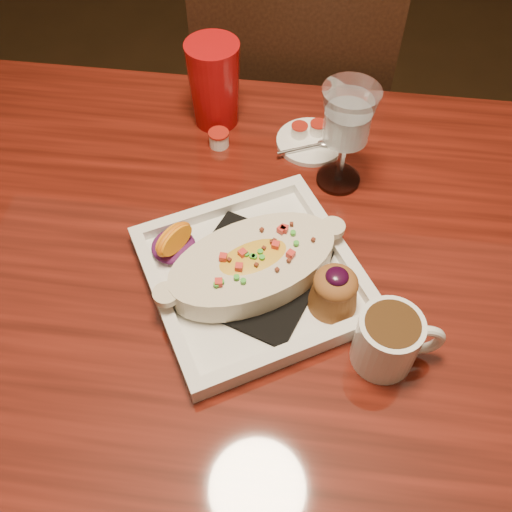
# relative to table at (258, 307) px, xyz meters

# --- Properties ---
(floor) EXTENTS (7.00, 7.00, 0.00)m
(floor) POSITION_rel_table_xyz_m (0.00, 0.00, -0.65)
(floor) COLOR black
(floor) RESTS_ON ground
(table) EXTENTS (1.50, 0.90, 0.75)m
(table) POSITION_rel_table_xyz_m (0.00, 0.00, 0.00)
(table) COLOR maroon
(table) RESTS_ON floor
(chair_far) EXTENTS (0.42, 0.42, 0.93)m
(chair_far) POSITION_rel_table_xyz_m (-0.00, 0.63, -0.15)
(chair_far) COLOR black
(chair_far) RESTS_ON floor
(plate) EXTENTS (0.39, 0.39, 0.08)m
(plate) POSITION_rel_table_xyz_m (0.00, -0.02, 0.13)
(plate) COLOR white
(plate) RESTS_ON table
(coffee_mug) EXTENTS (0.11, 0.08, 0.09)m
(coffee_mug) POSITION_rel_table_xyz_m (0.18, -0.11, 0.14)
(coffee_mug) COLOR white
(coffee_mug) RESTS_ON table
(goblet) EXTENTS (0.09, 0.09, 0.18)m
(goblet) POSITION_rel_table_xyz_m (0.11, 0.20, 0.22)
(goblet) COLOR silver
(goblet) RESTS_ON table
(saucer) EXTENTS (0.12, 0.12, 0.08)m
(saucer) POSITION_rel_table_xyz_m (0.05, 0.29, 0.10)
(saucer) COLOR white
(saucer) RESTS_ON table
(creamer_loose) EXTENTS (0.04, 0.04, 0.03)m
(creamer_loose) POSITION_rel_table_xyz_m (-0.10, 0.26, 0.11)
(creamer_loose) COLOR white
(creamer_loose) RESTS_ON table
(red_tumbler) EXTENTS (0.09, 0.09, 0.15)m
(red_tumbler) POSITION_rel_table_xyz_m (-0.12, 0.33, 0.17)
(red_tumbler) COLOR #B10C0F
(red_tumbler) RESTS_ON table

